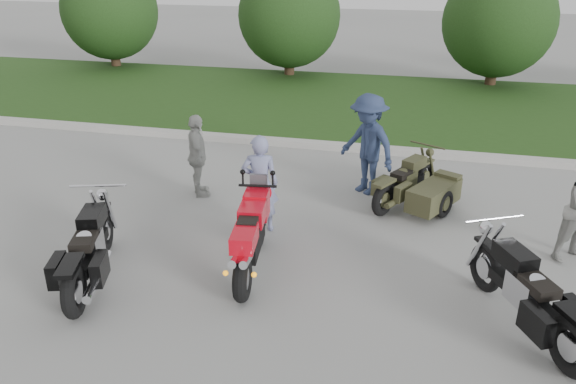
% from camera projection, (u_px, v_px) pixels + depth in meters
% --- Properties ---
extents(ground, '(80.00, 80.00, 0.00)m').
position_uv_depth(ground, '(271.00, 285.00, 7.89)').
color(ground, '#989893').
rests_on(ground, ground).
extents(curb, '(60.00, 0.30, 0.15)m').
position_uv_depth(curb, '(338.00, 147.00, 13.21)').
color(curb, '#B5B1AA').
rests_on(curb, ground).
extents(grass_strip, '(60.00, 8.00, 0.14)m').
position_uv_depth(grass_strip, '(360.00, 104.00, 16.91)').
color(grass_strip, '#2A4E1A').
rests_on(grass_strip, ground).
extents(tree_far_left, '(3.60, 3.60, 4.00)m').
position_uv_depth(tree_far_left, '(110.00, 11.00, 21.22)').
color(tree_far_left, '#3F2B1C').
rests_on(tree_far_left, ground).
extents(tree_mid_left, '(3.60, 3.60, 4.00)m').
position_uv_depth(tree_mid_left, '(289.00, 16.00, 19.70)').
color(tree_mid_left, '#3F2B1C').
rests_on(tree_mid_left, ground).
extents(tree_mid_right, '(3.60, 3.60, 4.00)m').
position_uv_depth(tree_mid_right, '(499.00, 21.00, 18.18)').
color(tree_mid_right, '#3F2B1C').
rests_on(tree_mid_right, ground).
extents(sportbike_red, '(0.55, 2.14, 1.02)m').
position_uv_depth(sportbike_red, '(250.00, 236.00, 7.98)').
color(sportbike_red, black).
rests_on(sportbike_red, ground).
extents(cruiser_left, '(0.94, 2.35, 0.93)m').
position_uv_depth(cruiser_left, '(89.00, 253.00, 7.77)').
color(cruiser_left, black).
rests_on(cruiser_left, ground).
extents(cruiser_right, '(1.25, 2.23, 0.93)m').
position_uv_depth(cruiser_right, '(531.00, 298.00, 6.76)').
color(cruiser_right, black).
rests_on(cruiser_right, ground).
extents(cruiser_sidecar, '(1.56, 1.94, 0.80)m').
position_uv_depth(cruiser_sidecar, '(421.00, 190.00, 10.05)').
color(cruiser_sidecar, black).
rests_on(cruiser_sidecar, ground).
extents(person_stripe, '(0.67, 0.52, 1.66)m').
position_uv_depth(person_stripe, '(260.00, 184.00, 9.16)').
color(person_stripe, '#7D82AA').
rests_on(person_stripe, ground).
extents(person_denim, '(1.43, 1.32, 1.93)m').
position_uv_depth(person_denim, '(368.00, 145.00, 10.56)').
color(person_denim, navy).
rests_on(person_denim, ground).
extents(person_back, '(0.77, 1.00, 1.58)m').
position_uv_depth(person_back, '(198.00, 156.00, 10.48)').
color(person_back, '#999A95').
rests_on(person_back, ground).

